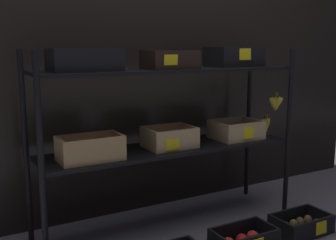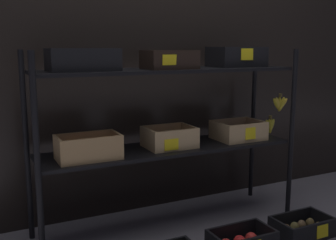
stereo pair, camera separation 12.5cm
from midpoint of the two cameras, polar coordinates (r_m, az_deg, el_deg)
The scene contains 4 objects.
ground_plane at distance 2.73m, azimuth 1.35°, elevation -14.54°, with size 10.00×10.00×0.00m, color slate.
storefront_wall at distance 2.85m, azimuth -2.40°, elevation 10.57°, with size 4.04×0.12×2.32m, color black.
display_rack at distance 2.50m, azimuth 1.64°, elevation 1.69°, with size 1.77×0.45×1.14m.
crate_ground_kiwi at distance 2.73m, azimuth 19.58°, elevation -14.14°, with size 0.36×0.23×0.12m.
Camera 2 is at (-1.09, -2.23, 1.14)m, focal length 43.52 mm.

